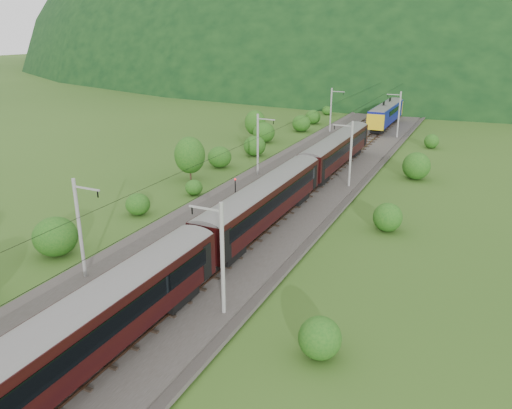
% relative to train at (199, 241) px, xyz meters
% --- Properties ---
extents(ground, '(600.00, 600.00, 0.00)m').
position_rel_train_xyz_m(ground, '(-2.40, -3.14, -3.67)').
color(ground, '#2E4F18').
rests_on(ground, ground).
extents(railbed, '(14.00, 220.00, 0.30)m').
position_rel_train_xyz_m(railbed, '(-2.40, 6.86, -3.52)').
color(railbed, '#38332D').
rests_on(railbed, ground).
extents(track_left, '(2.40, 220.00, 0.27)m').
position_rel_train_xyz_m(track_left, '(-4.80, 6.86, -3.30)').
color(track_left, '#503222').
rests_on(track_left, railbed).
extents(track_right, '(2.40, 220.00, 0.27)m').
position_rel_train_xyz_m(track_right, '(0.00, 6.86, -3.30)').
color(track_right, '#503222').
rests_on(track_right, railbed).
extents(catenary_left, '(2.54, 192.28, 8.00)m').
position_rel_train_xyz_m(catenary_left, '(-8.52, 28.86, 0.83)').
color(catenary_left, gray).
rests_on(catenary_left, railbed).
extents(catenary_right, '(2.54, 192.28, 8.00)m').
position_rel_train_xyz_m(catenary_right, '(3.72, 28.86, 0.83)').
color(catenary_right, gray).
rests_on(catenary_right, railbed).
extents(overhead_wires, '(4.83, 198.00, 0.03)m').
position_rel_train_xyz_m(overhead_wires, '(-2.40, 6.86, 3.43)').
color(overhead_wires, black).
rests_on(overhead_wires, ground).
extents(mountain_main, '(504.00, 360.00, 244.00)m').
position_rel_train_xyz_m(mountain_main, '(-2.40, 256.86, -3.67)').
color(mountain_main, black).
rests_on(mountain_main, ground).
extents(mountain_ridge, '(336.00, 280.00, 132.00)m').
position_rel_train_xyz_m(mountain_ridge, '(-122.40, 296.86, -3.67)').
color(mountain_ridge, black).
rests_on(mountain_ridge, ground).
extents(train, '(3.11, 149.13, 5.42)m').
position_rel_train_xyz_m(train, '(0.00, 0.00, 0.00)').
color(train, black).
rests_on(train, ground).
extents(hazard_post_near, '(0.15, 0.15, 1.42)m').
position_rel_train_xyz_m(hazard_post_near, '(-2.89, 64.46, -2.66)').
color(hazard_post_near, red).
rests_on(hazard_post_near, railbed).
extents(hazard_post_far, '(0.14, 0.14, 1.32)m').
position_rel_train_xyz_m(hazard_post_far, '(-1.76, 37.37, -2.71)').
color(hazard_post_far, red).
rests_on(hazard_post_far, railbed).
extents(signal, '(0.21, 0.21, 1.93)m').
position_rel_train_xyz_m(signal, '(-7.35, 20.01, -2.23)').
color(signal, black).
rests_on(signal, railbed).
extents(vegetation_left, '(11.38, 148.19, 5.98)m').
position_rel_train_xyz_m(vegetation_left, '(-15.23, 17.06, -1.50)').
color(vegetation_left, '#194E14').
rests_on(vegetation_left, ground).
extents(vegetation_right, '(3.83, 103.57, 3.22)m').
position_rel_train_xyz_m(vegetation_right, '(10.76, 5.53, -2.29)').
color(vegetation_right, '#194E14').
rests_on(vegetation_right, ground).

